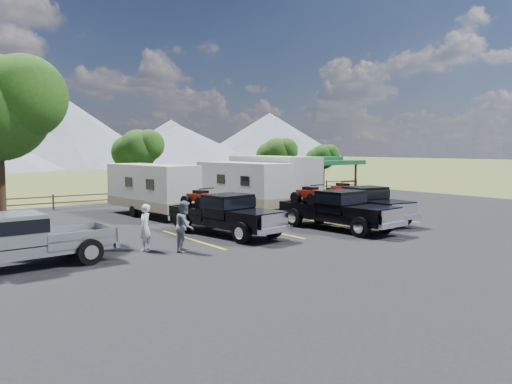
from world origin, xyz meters
TOP-DOWN VIEW (x-y plane):
  - ground at (0.00, 0.00)m, footprint 320.00×320.00m
  - asphalt_lot at (0.00, 3.00)m, footprint 44.00×34.00m
  - stall_lines at (0.00, 4.00)m, footprint 12.12×5.50m
  - tree_ne_a at (8.97, 17.01)m, footprint 3.11×2.92m
  - tree_ne_b at (14.98, 18.01)m, footprint 2.77×2.59m
  - tree_north at (-2.03, 19.02)m, footprint 3.46×3.24m
  - rail_fence at (2.00, 18.50)m, footprint 36.12×0.12m
  - pavilion at (13.00, 17.00)m, footprint 6.20×6.20m
  - rig_left at (-4.22, 4.18)m, footprint 2.93×6.38m
  - rig_center at (0.93, 2.30)m, footprint 2.65×6.42m
  - rig_right at (3.97, 3.41)m, footprint 2.89×6.44m
  - trailer_left at (-4.21, 11.93)m, footprint 2.87×8.54m
  - trailer_center at (1.15, 10.56)m, footprint 2.52×8.69m
  - trailer_right at (4.15, 11.41)m, footprint 3.29×9.72m
  - pickup_silver at (-12.91, 2.72)m, footprint 6.09×2.40m
  - person_a at (-8.54, 3.00)m, footprint 0.77×0.74m
  - person_b at (-7.36, 2.01)m, footprint 1.16×1.18m

SIDE VIEW (x-z plane):
  - ground at x=0.00m, z-range 0.00..0.00m
  - asphalt_lot at x=0.00m, z-range 0.00..0.04m
  - stall_lines at x=0.00m, z-range 0.04..0.05m
  - rail_fence at x=2.00m, z-range 0.11..1.11m
  - person_a at x=-8.54m, z-range 0.04..1.81m
  - pickup_silver at x=-12.91m, z-range 0.08..1.87m
  - person_b at x=-7.36m, z-range 0.04..1.96m
  - rig_left at x=-4.22m, z-range 0.00..2.05m
  - rig_right at x=3.97m, z-range 0.00..2.08m
  - rig_center at x=0.93m, z-range 0.00..2.09m
  - trailer_left at x=-4.21m, z-range 0.11..3.06m
  - trailer_center at x=1.15m, z-range 0.11..3.13m
  - trailer_right at x=4.15m, z-range 0.12..3.48m
  - pavilion at x=13.00m, z-range 1.18..4.40m
  - tree_ne_b at x=14.98m, z-range 0.99..5.26m
  - tree_ne_a at x=8.97m, z-range 1.10..5.86m
  - tree_north at x=-2.03m, z-range 1.21..6.46m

